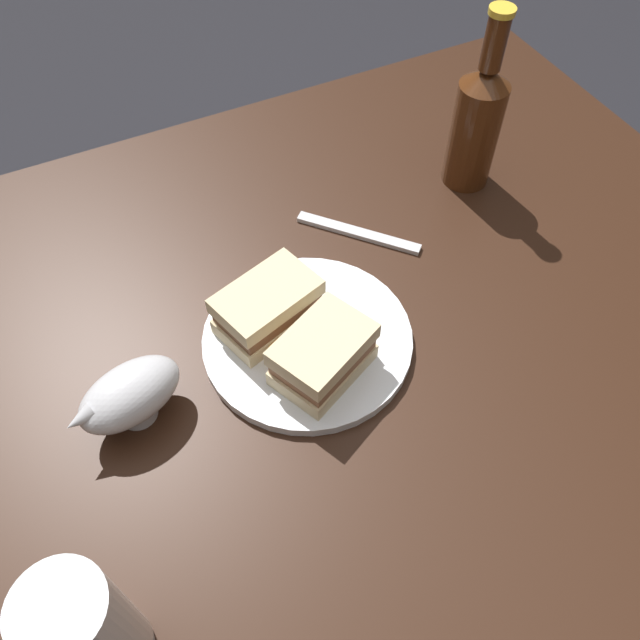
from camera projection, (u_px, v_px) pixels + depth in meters
The scene contains 13 objects.
ground_plane at pixel (327, 523), 1.38m from camera, with size 6.00×6.00×0.00m, color black.
dining_table at pixel (329, 450), 1.10m from camera, with size 1.24×0.96×0.71m, color black.
plate at pixel (308, 339), 0.79m from camera, with size 0.26×0.26×0.01m, color white.
sandwich_half_left at pixel (268, 307), 0.77m from camera, with size 0.14×0.11×0.06m.
sandwich_half_right at pixel (323, 355), 0.73m from camera, with size 0.13×0.12×0.06m.
potato_wedge_front at pixel (272, 334), 0.78m from camera, with size 0.05×0.02×0.02m, color #B77F33.
potato_wedge_middle at pixel (282, 349), 0.76m from camera, with size 0.05×0.02×0.02m, color gold.
potato_wedge_back at pixel (304, 359), 0.76m from camera, with size 0.05×0.02×0.02m, color #B77F33.
potato_wedge_left_edge at pixel (296, 359), 0.76m from camera, with size 0.05×0.02×0.02m, color #AD702D.
pint_glass at pixel (90, 633), 0.53m from camera, with size 0.08×0.08×0.16m.
gravy_boat at pixel (129, 395), 0.70m from camera, with size 0.14×0.10×0.07m.
cider_bottle at pixel (477, 122), 0.90m from camera, with size 0.07×0.07×0.26m.
fork at pixel (358, 233), 0.90m from camera, with size 0.18×0.02×0.01m, color silver.
Camera 1 is at (0.22, 0.42, 1.37)m, focal length 36.26 mm.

